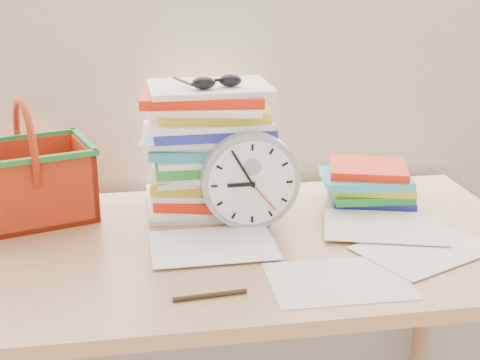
{
  "coord_description": "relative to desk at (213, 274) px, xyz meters",
  "views": [
    {
      "loc": [
        -0.15,
        0.29,
        1.34
      ],
      "look_at": [
        0.06,
        1.6,
        0.89
      ],
      "focal_mm": 50.0,
      "sensor_mm": 36.0,
      "label": 1
    }
  ],
  "objects": [
    {
      "name": "scattered_papers",
      "position": [
        0.0,
        0.0,
        0.08
      ],
      "size": [
        1.26,
        0.42,
        0.02
      ],
      "primitive_type": null,
      "color": "white",
      "rests_on": "desk"
    },
    {
      "name": "paper_stack",
      "position": [
        0.02,
        0.21,
        0.23
      ],
      "size": [
        0.33,
        0.29,
        0.3
      ],
      "primitive_type": null,
      "rotation": [
        0.0,
        0.0,
        -0.12
      ],
      "color": "white",
      "rests_on": "desk"
    },
    {
      "name": "desk",
      "position": [
        0.0,
        0.0,
        0.0
      ],
      "size": [
        1.4,
        0.7,
        0.75
      ],
      "color": "#A67A4E",
      "rests_on": "ground"
    },
    {
      "name": "basket",
      "position": [
        -0.4,
        0.21,
        0.21
      ],
      "size": [
        0.33,
        0.29,
        0.28
      ],
      "primitive_type": null,
      "rotation": [
        0.0,
        0.0,
        0.3
      ],
      "color": "red",
      "rests_on": "desk"
    },
    {
      "name": "clock",
      "position": [
        0.1,
        0.08,
        0.18
      ],
      "size": [
        0.22,
        0.04,
        0.22
      ],
      "primitive_type": "cylinder",
      "rotation": [
        1.57,
        0.0,
        0.0
      ],
      "color": "#90969B",
      "rests_on": "desk"
    },
    {
      "name": "book_stack",
      "position": [
        0.41,
        0.17,
        0.12
      ],
      "size": [
        0.26,
        0.22,
        0.1
      ],
      "primitive_type": null,
      "rotation": [
        0.0,
        0.0,
        -0.17
      ],
      "color": "white",
      "rests_on": "desk"
    },
    {
      "name": "sunglasses",
      "position": [
        0.04,
        0.17,
        0.39
      ],
      "size": [
        0.17,
        0.15,
        0.03
      ],
      "primitive_type": null,
      "rotation": [
        0.0,
        0.0,
        0.33
      ],
      "color": "black",
      "rests_on": "paper_stack"
    },
    {
      "name": "pen",
      "position": [
        -0.03,
        -0.24,
        0.08
      ],
      "size": [
        0.14,
        0.02,
        0.01
      ],
      "primitive_type": "cylinder",
      "rotation": [
        0.0,
        1.57,
        0.09
      ],
      "color": "black",
      "rests_on": "desk"
    }
  ]
}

